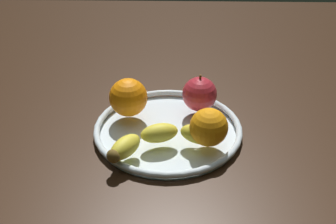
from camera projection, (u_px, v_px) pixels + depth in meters
ground_plane at (168, 141)px, 80.94cm from camera, size 165.01×165.01×4.00cm
fruit_bowl at (168, 129)px, 79.37cm from camera, size 28.49×28.49×1.80cm
banana at (160, 139)px, 72.28cm from camera, size 19.84×11.03×3.47cm
apple at (200, 94)px, 82.01cm from camera, size 6.94×6.94×7.74cm
orange_back_right at (128, 97)px, 80.32cm from camera, size 7.53×7.53×7.53cm
orange_front_left at (209, 127)px, 72.30cm from camera, size 6.86×6.86×6.86cm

